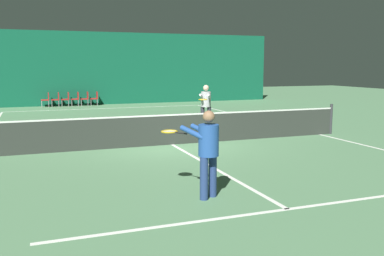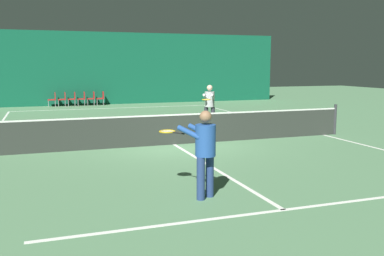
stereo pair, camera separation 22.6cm
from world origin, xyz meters
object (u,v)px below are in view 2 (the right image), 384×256
at_px(courtside_chair_0, 53,98).
at_px(courtside_chair_4, 92,98).
at_px(player_far, 209,103).
at_px(tennis_net, 174,128).
at_px(courtside_chair_5, 101,97).
at_px(player_near, 204,147).
at_px(courtside_chair_1, 63,98).
at_px(courtside_chair_2, 73,98).
at_px(courtside_chair_3, 82,98).

distance_m(courtside_chair_0, courtside_chair_4, 2.24).
height_order(player_far, courtside_chair_4, player_far).
xyz_separation_m(tennis_net, courtside_chair_5, (-0.41, 13.95, -0.03)).
bearing_deg(player_near, courtside_chair_1, -24.17).
bearing_deg(courtside_chair_5, courtside_chair_2, -90.00).
bearing_deg(courtside_chair_3, courtside_chair_0, -90.00).
xyz_separation_m(player_far, courtside_chair_4, (-3.33, 10.93, -0.49)).
relative_size(tennis_net, courtside_chair_0, 14.29).
bearing_deg(player_near, courtside_chair_2, -25.83).
bearing_deg(courtside_chair_3, player_far, 19.60).
bearing_deg(courtside_chair_2, courtside_chair_3, 90.00).
bearing_deg(courtside_chair_2, courtside_chair_1, -90.00).
height_order(courtside_chair_1, courtside_chair_5, same).
height_order(courtside_chair_0, courtside_chair_3, same).
bearing_deg(courtside_chair_2, courtside_chair_4, 90.00).
bearing_deg(courtside_chair_0, player_far, 27.02).
relative_size(courtside_chair_2, courtside_chair_3, 1.00).
bearing_deg(tennis_net, player_far, 51.91).
bearing_deg(courtside_chair_0, tennis_net, 12.96).
xyz_separation_m(courtside_chair_2, courtside_chair_5, (1.68, 0.00, 0.00)).
bearing_deg(courtside_chair_2, tennis_net, 8.52).
distance_m(tennis_net, player_near, 5.42).
xyz_separation_m(courtside_chair_0, courtside_chair_4, (2.24, 0.00, 0.00)).
height_order(courtside_chair_2, courtside_chair_3, same).
bearing_deg(courtside_chair_0, player_near, 6.41).
height_order(player_far, courtside_chair_3, player_far).
xyz_separation_m(player_near, courtside_chair_3, (-0.48, 19.25, -0.47)).
bearing_deg(courtside_chair_4, tennis_net, 3.97).
bearing_deg(tennis_net, courtside_chair_4, 93.97).
bearing_deg(courtside_chair_4, courtside_chair_1, -90.00).
height_order(player_far, courtside_chair_2, player_far).
distance_m(courtside_chair_0, courtside_chair_5, 2.80).
xyz_separation_m(tennis_net, player_far, (2.36, 3.02, 0.46)).
height_order(player_near, player_far, player_far).
distance_m(courtside_chair_2, courtside_chair_5, 1.68).
relative_size(player_far, courtside_chair_0, 1.99).
distance_m(courtside_chair_3, courtside_chair_5, 1.12).
bearing_deg(courtside_chair_5, player_near, -1.91).
bearing_deg(courtside_chair_5, courtside_chair_0, -90.00).
height_order(player_near, courtside_chair_2, player_near).
bearing_deg(tennis_net, courtside_chair_2, 98.52).
relative_size(courtside_chair_2, courtside_chair_5, 1.00).
relative_size(courtside_chair_0, courtside_chair_5, 1.00).
bearing_deg(player_far, tennis_net, -9.29).
height_order(tennis_net, courtside_chair_0, tennis_net).
height_order(player_near, courtside_chair_1, player_near).
height_order(player_far, courtside_chair_0, player_far).
distance_m(courtside_chair_0, courtside_chair_2, 1.12).
relative_size(courtside_chair_1, courtside_chair_5, 1.00).
height_order(tennis_net, courtside_chair_2, tennis_net).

